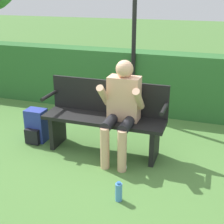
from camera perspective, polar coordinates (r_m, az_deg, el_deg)
ground_plane at (r=4.26m, az=-1.49°, el=-7.22°), size 40.00×40.00×0.00m
hedge_back at (r=5.54m, az=4.38°, el=5.58°), size 12.00×0.43×1.07m
park_bench at (r=4.11m, az=-1.25°, el=-0.76°), size 1.61×0.43×0.95m
person_seated at (r=3.84m, az=1.77°, el=1.13°), size 0.53×0.59×1.26m
backpack at (r=4.59m, az=-13.69°, el=-2.56°), size 0.28×0.27×0.48m
water_bottle at (r=3.32m, az=1.24°, el=-14.38°), size 0.07×0.07×0.22m
signpost at (r=5.09m, az=4.06°, el=15.44°), size 0.48×0.09×2.62m
litter_crumple at (r=3.84m, az=2.08°, el=-10.00°), size 0.09×0.09×0.09m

